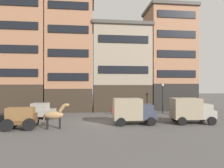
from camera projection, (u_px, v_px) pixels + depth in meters
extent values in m
plane|color=#4C4947|center=(100.00, 123.00, 20.11)|extent=(120.00, 120.00, 0.00)
cube|color=#33281E|center=(21.00, 98.00, 29.14)|extent=(7.87, 5.86, 4.04)
cube|color=#9E6B4C|center=(21.00, 42.00, 29.16)|extent=(7.87, 5.86, 13.11)
cube|color=black|center=(13.00, 73.00, 26.17)|extent=(6.61, 0.12, 1.10)
cube|color=black|center=(13.00, 49.00, 26.18)|extent=(6.61, 0.12, 1.10)
cube|color=black|center=(13.00, 25.00, 26.19)|extent=(6.61, 0.12, 1.10)
cube|color=black|center=(13.00, 1.00, 26.19)|extent=(6.61, 0.12, 1.10)
cube|color=#33281E|center=(71.00, 99.00, 29.95)|extent=(6.77, 5.86, 3.43)
cube|color=#9E6B4C|center=(71.00, 45.00, 29.97)|extent=(6.77, 5.86, 13.59)
cube|color=#47423D|center=(71.00, 1.00, 29.99)|extent=(7.27, 6.36, 0.50)
cube|color=black|center=(69.00, 77.00, 26.99)|extent=(5.69, 0.12, 1.10)
cube|color=black|center=(69.00, 53.00, 26.99)|extent=(5.69, 0.12, 1.10)
cube|color=black|center=(69.00, 29.00, 27.00)|extent=(5.69, 0.12, 1.10)
cube|color=black|center=(69.00, 5.00, 27.01)|extent=(5.69, 0.12, 1.10)
cube|color=#33281E|center=(121.00, 97.00, 30.82)|extent=(8.82, 5.86, 3.97)
cube|color=gray|center=(121.00, 57.00, 30.83)|extent=(8.82, 5.86, 8.99)
cube|color=#47423D|center=(121.00, 28.00, 30.84)|extent=(9.32, 6.36, 0.50)
cube|color=black|center=(124.00, 70.00, 27.85)|extent=(7.41, 0.12, 1.10)
cube|color=black|center=(124.00, 39.00, 27.87)|extent=(7.41, 0.12, 1.10)
cube|color=black|center=(169.00, 96.00, 31.71)|extent=(7.18, 5.86, 4.16)
cube|color=#9E6B4C|center=(169.00, 48.00, 31.73)|extent=(7.18, 5.86, 12.05)
cube|color=#47423D|center=(169.00, 10.00, 31.74)|extent=(7.68, 6.36, 0.50)
cube|color=black|center=(177.00, 74.00, 28.74)|extent=(6.03, 0.12, 1.10)
cube|color=black|center=(177.00, 54.00, 28.75)|extent=(6.03, 0.12, 1.10)
cube|color=black|center=(177.00, 34.00, 28.76)|extent=(6.03, 0.12, 1.10)
cube|color=black|center=(177.00, 14.00, 28.76)|extent=(6.03, 0.12, 1.10)
cube|color=brown|center=(21.00, 122.00, 17.03)|extent=(2.77, 1.46, 0.36)
cube|color=brown|center=(21.00, 114.00, 17.03)|extent=(2.36, 1.24, 1.10)
cube|color=brown|center=(34.00, 116.00, 17.23)|extent=(0.46, 1.06, 0.50)
cylinder|color=black|center=(33.00, 122.00, 17.88)|extent=(1.10, 0.15, 1.10)
cylinder|color=black|center=(29.00, 125.00, 16.49)|extent=(1.10, 0.15, 1.10)
cylinder|color=black|center=(12.00, 122.00, 17.58)|extent=(1.10, 0.15, 1.10)
cylinder|color=black|center=(7.00, 125.00, 16.18)|extent=(1.10, 0.15, 1.10)
ellipsoid|color=#937047|center=(54.00, 115.00, 17.35)|extent=(1.73, 0.70, 0.70)
cylinder|color=#937047|center=(62.00, 108.00, 17.47)|extent=(0.68, 0.36, 0.76)
ellipsoid|color=#937047|center=(66.00, 105.00, 17.54)|extent=(0.57, 0.27, 0.30)
cylinder|color=#937047|center=(44.00, 117.00, 17.21)|extent=(0.27, 0.12, 0.65)
cylinder|color=black|center=(60.00, 123.00, 17.62)|extent=(0.14, 0.14, 0.95)
cylinder|color=black|center=(60.00, 124.00, 17.26)|extent=(0.14, 0.14, 0.95)
cylinder|color=black|center=(48.00, 123.00, 17.43)|extent=(0.14, 0.14, 0.95)
cylinder|color=black|center=(47.00, 124.00, 17.08)|extent=(0.14, 0.14, 0.95)
cube|color=#333847|center=(145.00, 112.00, 19.44)|extent=(1.46, 1.75, 1.50)
cube|color=#333847|center=(151.00, 114.00, 19.49)|extent=(0.95, 1.47, 0.80)
cube|color=gray|center=(127.00, 109.00, 19.31)|extent=(2.86, 1.99, 2.10)
cube|color=silver|center=(149.00, 109.00, 19.48)|extent=(0.24, 1.37, 0.64)
cylinder|color=black|center=(147.00, 118.00, 20.42)|extent=(0.85, 0.25, 0.84)
cylinder|color=black|center=(152.00, 122.00, 18.53)|extent=(0.85, 0.25, 0.84)
cylinder|color=black|center=(119.00, 119.00, 20.19)|extent=(0.85, 0.25, 0.84)
cylinder|color=black|center=(121.00, 122.00, 18.30)|extent=(0.85, 0.25, 0.84)
cube|color=gray|center=(203.00, 111.00, 19.80)|extent=(1.52, 1.80, 1.50)
cube|color=gray|center=(209.00, 114.00, 19.83)|extent=(1.00, 1.51, 0.80)
cube|color=gray|center=(186.00, 108.00, 19.74)|extent=(2.93, 2.10, 2.10)
cube|color=silver|center=(207.00, 109.00, 19.82)|extent=(0.29, 1.37, 0.64)
cylinder|color=black|center=(202.00, 118.00, 20.77)|extent=(0.85, 0.28, 0.84)
cylinder|color=black|center=(212.00, 121.00, 18.87)|extent=(0.85, 0.28, 0.84)
cylinder|color=black|center=(175.00, 118.00, 20.66)|extent=(0.85, 0.28, 0.84)
cylinder|color=black|center=(182.00, 121.00, 18.76)|extent=(0.85, 0.28, 0.84)
cube|color=gray|center=(39.00, 112.00, 22.54)|extent=(3.83, 1.93, 0.80)
cube|color=gray|center=(40.00, 106.00, 22.54)|extent=(1.93, 1.60, 0.70)
cube|color=silver|center=(33.00, 107.00, 22.53)|extent=(0.45, 1.34, 0.56)
cylinder|color=black|center=(26.00, 117.00, 21.68)|extent=(0.67, 0.24, 0.66)
cylinder|color=black|center=(32.00, 115.00, 23.36)|extent=(0.67, 0.24, 0.66)
cylinder|color=black|center=(47.00, 117.00, 21.72)|extent=(0.67, 0.24, 0.66)
cylinder|color=black|center=(51.00, 115.00, 23.40)|extent=(0.67, 0.24, 0.66)
cylinder|color=black|center=(0.00, 121.00, 19.50)|extent=(0.68, 0.25, 0.66)
cylinder|color=black|center=(170.00, 111.00, 25.95)|extent=(0.16, 0.16, 0.85)
cylinder|color=black|center=(171.00, 111.00, 25.97)|extent=(0.16, 0.16, 0.85)
cylinder|color=black|center=(171.00, 106.00, 25.96)|extent=(0.44, 0.44, 0.62)
sphere|color=tan|center=(171.00, 102.00, 25.96)|extent=(0.22, 0.22, 0.22)
cylinder|color=black|center=(171.00, 102.00, 25.96)|extent=(0.28, 0.28, 0.02)
cylinder|color=black|center=(171.00, 101.00, 25.96)|extent=(0.18, 0.18, 0.09)
cylinder|color=black|center=(163.00, 100.00, 26.63)|extent=(0.12, 0.12, 3.80)
sphere|color=silver|center=(163.00, 85.00, 26.63)|extent=(0.32, 0.32, 0.32)
cylinder|color=maroon|center=(112.00, 111.00, 26.31)|extent=(0.24, 0.24, 0.70)
sphere|color=maroon|center=(112.00, 108.00, 26.31)|extent=(0.22, 0.22, 0.22)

